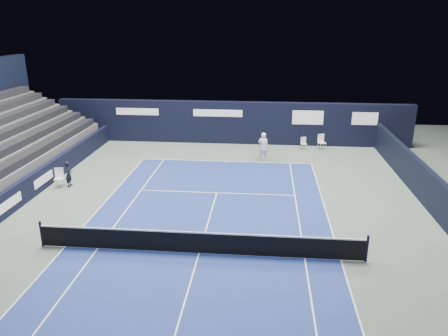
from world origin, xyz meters
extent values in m
plane|color=#516057|center=(0.00, 2.00, 0.00)|extent=(48.00, 48.00, 0.00)
cube|color=navy|center=(0.00, 0.00, 0.00)|extent=(10.97, 23.77, 0.01)
cube|color=black|center=(10.50, 6.00, 0.90)|extent=(0.30, 22.00, 1.80)
cube|color=silver|center=(5.24, 15.22, 0.40)|extent=(0.44, 0.42, 0.04)
cube|color=silver|center=(5.21, 15.39, 0.64)|extent=(0.38, 0.09, 0.46)
cylinder|color=silver|center=(5.38, 15.40, 0.20)|extent=(0.02, 0.02, 0.40)
cylinder|color=silver|center=(5.05, 15.35, 0.20)|extent=(0.02, 0.02, 0.40)
cylinder|color=silver|center=(5.43, 15.10, 0.20)|extent=(0.02, 0.02, 0.40)
cylinder|color=silver|center=(5.10, 15.04, 0.20)|extent=(0.02, 0.02, 0.40)
cube|color=white|center=(6.51, 15.30, 0.50)|extent=(0.60, 0.59, 0.05)
cube|color=white|center=(6.44, 15.51, 0.79)|extent=(0.46, 0.19, 0.57)
cylinder|color=white|center=(6.64, 15.55, 0.25)|extent=(0.03, 0.03, 0.50)
cylinder|color=white|center=(6.25, 15.42, 0.25)|extent=(0.03, 0.03, 0.50)
cylinder|color=white|center=(6.77, 15.19, 0.25)|extent=(0.03, 0.03, 0.50)
cylinder|color=white|center=(6.38, 15.05, 0.25)|extent=(0.03, 0.03, 0.50)
cube|color=white|center=(-8.69, 6.44, 0.49)|extent=(0.57, 0.55, 0.04)
cube|color=white|center=(-8.75, 6.65, 0.78)|extent=(0.46, 0.15, 0.56)
cylinder|color=white|center=(-8.55, 6.68, 0.25)|extent=(0.03, 0.03, 0.49)
cylinder|color=white|center=(-8.94, 6.57, 0.25)|extent=(0.03, 0.03, 0.49)
cylinder|color=white|center=(-8.45, 6.31, 0.25)|extent=(0.03, 0.03, 0.49)
cylinder|color=white|center=(-8.84, 6.21, 0.25)|extent=(0.03, 0.03, 0.49)
imported|color=black|center=(-8.20, 6.63, 0.72)|extent=(0.40, 0.56, 1.43)
cube|color=white|center=(0.00, 11.88, 0.01)|extent=(10.97, 0.06, 0.00)
cube|color=white|center=(5.49, 0.00, 0.01)|extent=(0.06, 23.77, 0.00)
cube|color=white|center=(-5.49, 0.00, 0.01)|extent=(0.06, 23.77, 0.00)
cube|color=white|center=(4.12, 0.00, 0.01)|extent=(0.06, 23.77, 0.00)
cube|color=white|center=(-4.12, 0.00, 0.01)|extent=(0.06, 23.77, 0.00)
cube|color=white|center=(0.00, 6.40, 0.01)|extent=(8.23, 0.06, 0.00)
cube|color=white|center=(0.00, 0.00, 0.01)|extent=(0.06, 12.80, 0.00)
cube|color=white|center=(0.00, 11.73, 0.01)|extent=(0.06, 0.30, 0.00)
cylinder|color=black|center=(6.40, 0.00, 0.55)|extent=(0.10, 0.10, 1.10)
cylinder|color=black|center=(-6.40, 0.00, 0.55)|extent=(0.10, 0.10, 1.10)
cube|color=black|center=(0.00, 0.00, 0.46)|extent=(12.80, 0.03, 0.86)
cube|color=white|center=(0.00, 0.00, 0.91)|extent=(12.80, 0.05, 0.06)
cube|color=black|center=(0.00, 16.50, 1.55)|extent=(26.00, 0.60, 3.10)
cube|color=silver|center=(-7.00, 16.18, 2.30)|extent=(3.20, 0.02, 0.50)
cube|color=silver|center=(-1.00, 16.18, 2.30)|extent=(3.60, 0.02, 0.50)
cube|color=silver|center=(5.50, 16.18, 2.10)|extent=(2.20, 0.02, 1.00)
cube|color=silver|center=(9.50, 16.18, 2.10)|extent=(1.80, 0.02, 0.90)
cube|color=black|center=(-9.50, 6.00, 0.60)|extent=(0.30, 22.00, 1.20)
cube|color=silver|center=(-9.33, 2.50, 0.60)|extent=(0.02, 2.40, 0.45)
cube|color=silver|center=(-9.33, 6.00, 0.60)|extent=(0.02, 2.00, 0.45)
cube|color=#464649|center=(-10.10, 7.00, 0.82)|extent=(0.90, 16.00, 1.65)
cube|color=#4A4A4D|center=(-11.00, 7.00, 1.05)|extent=(0.90, 16.00, 2.10)
cube|color=#454548|center=(-11.90, 7.00, 1.27)|extent=(0.90, 16.00, 2.55)
cube|color=black|center=(-10.10, 7.00, 1.85)|extent=(0.63, 15.20, 0.40)
cube|color=black|center=(-11.00, 7.00, 2.30)|extent=(0.63, 15.20, 0.40)
cube|color=black|center=(-11.90, 7.00, 2.75)|extent=(0.63, 15.20, 0.40)
imported|color=white|center=(2.39, 12.39, 0.93)|extent=(0.78, 0.61, 1.87)
cylinder|color=black|center=(2.24, 12.09, 1.05)|extent=(0.03, 0.29, 0.13)
torus|color=black|center=(2.24, 11.84, 1.15)|extent=(0.30, 0.13, 0.29)
camera|label=1|loc=(2.41, -15.01, 8.69)|focal=35.00mm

